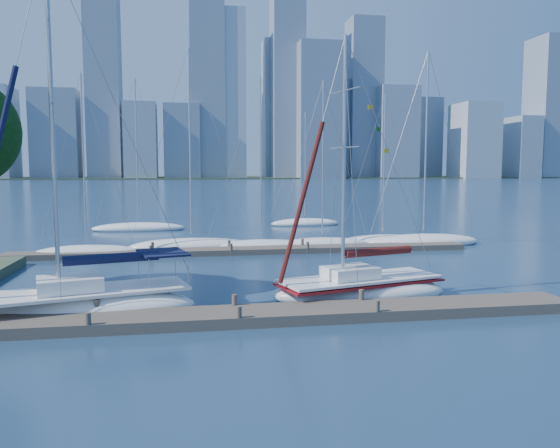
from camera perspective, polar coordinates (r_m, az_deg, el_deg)
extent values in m
plane|color=#17324B|center=(20.17, -4.55, -10.15)|extent=(700.00, 700.00, 0.00)
cube|color=#4C4238|center=(20.11, -4.55, -9.60)|extent=(26.00, 2.00, 0.40)
cube|color=#4C4238|center=(35.91, -3.64, -2.80)|extent=(30.00, 1.80, 0.36)
cube|color=#38472D|center=(339.37, -9.37, 4.77)|extent=(800.00, 100.00, 1.50)
ellipsoid|color=white|center=(22.28, -19.53, -8.29)|extent=(8.58, 4.69, 1.43)
cube|color=white|center=(22.13, -19.59, -6.61)|extent=(7.94, 4.33, 0.11)
cube|color=white|center=(22.03, -21.11, -5.84)|extent=(2.66, 2.27, 0.53)
cylinder|color=silver|center=(21.65, -22.71, 9.82)|extent=(0.17, 0.17, 12.53)
cylinder|color=silver|center=(22.03, -17.14, -3.68)|extent=(3.76, 1.09, 0.10)
cylinder|color=black|center=(22.01, -17.15, -3.44)|extent=(3.53, 1.29, 0.38)
cube|color=black|center=(22.33, -12.17, -2.94)|extent=(2.25, 2.64, 0.08)
ellipsoid|color=white|center=(23.89, 8.37, -7.12)|extent=(7.98, 4.38, 1.33)
cube|color=white|center=(23.76, 8.40, -5.65)|extent=(7.39, 4.04, 0.11)
cube|color=white|center=(23.42, 7.31, -5.03)|extent=(2.48, 2.11, 0.49)
cylinder|color=silver|center=(22.82, 6.70, 6.69)|extent=(0.16, 0.16, 10.03)
cylinder|color=silver|center=(24.09, 10.25, -3.06)|extent=(3.50, 1.02, 0.09)
cylinder|color=#400D0F|center=(24.07, 10.25, -2.85)|extent=(3.29, 1.20, 0.36)
cube|color=maroon|center=(23.79, 8.39, -6.01)|extent=(7.57, 4.18, 0.09)
ellipsoid|color=white|center=(37.04, -19.52, -2.85)|extent=(6.91, 4.50, 1.01)
cylinder|color=silver|center=(36.66, -19.84, 6.48)|extent=(0.11, 0.11, 10.54)
ellipsoid|color=white|center=(38.06, -9.22, -2.32)|extent=(8.83, 4.90, 1.17)
cylinder|color=silver|center=(37.72, -9.39, 8.41)|extent=(0.13, 0.13, 12.49)
ellipsoid|color=white|center=(37.89, -2.00, -2.35)|extent=(7.48, 2.46, 0.96)
cylinder|color=silver|center=(37.52, -2.03, 6.95)|extent=(0.10, 0.10, 10.84)
ellipsoid|color=white|center=(38.81, 4.43, -2.15)|extent=(6.90, 2.77, 1.02)
cylinder|color=silver|center=(38.44, 4.50, 6.86)|extent=(0.11, 0.11, 10.68)
ellipsoid|color=white|center=(41.30, 10.67, -1.76)|extent=(6.37, 2.27, 0.99)
cylinder|color=silver|center=(40.95, 10.82, 6.25)|extent=(0.11, 0.11, 10.07)
ellipsoid|color=white|center=(41.08, 14.75, -1.83)|extent=(8.73, 3.48, 1.22)
cylinder|color=silver|center=(40.78, 15.01, 8.32)|extent=(0.13, 0.13, 12.73)
ellipsoid|color=white|center=(50.69, -14.55, -0.44)|extent=(8.43, 4.91, 1.08)
cylinder|color=silver|center=(50.44, -14.76, 7.52)|extent=(0.12, 0.12, 12.49)
ellipsoid|color=white|center=(53.59, 2.63, 0.06)|extent=(6.94, 2.77, 1.05)
cylinder|color=silver|center=(53.32, 2.65, 6.27)|extent=(0.11, 0.11, 10.06)
cube|color=slate|center=(314.80, -22.36, 8.62)|extent=(23.68, 17.63, 46.96)
cube|color=#919DAE|center=(332.20, -17.72, 7.80)|extent=(13.37, 17.61, 37.63)
cube|color=#8597AC|center=(305.57, -14.32, 8.38)|extent=(16.77, 19.81, 40.62)
cube|color=slate|center=(306.37, -10.20, 8.44)|extent=(19.23, 16.86, 40.43)
cube|color=#919DAE|center=(312.31, -5.46, 13.24)|extent=(18.72, 14.99, 92.35)
cube|color=#8597AC|center=(330.20, -0.24, 11.78)|extent=(17.32, 17.46, 80.03)
cube|color=slate|center=(308.17, 4.15, 11.62)|extent=(24.86, 18.95, 73.88)
cube|color=#919DAE|center=(328.33, 6.97, 9.69)|extent=(15.00, 17.11, 56.30)
cube|color=#8597AC|center=(321.81, 11.96, 9.27)|extent=(22.24, 18.80, 51.54)
cube|color=slate|center=(361.42, 14.86, 8.65)|extent=(16.77, 17.52, 49.61)
cube|color=#919DAE|center=(341.61, 19.62, 8.15)|extent=(21.86, 23.94, 43.21)
cube|color=#8597AC|center=(357.31, 23.89, 7.30)|extent=(14.01, 21.38, 36.10)
cube|color=slate|center=(372.46, 26.30, 10.75)|extent=(21.26, 23.60, 83.22)
cube|color=slate|center=(316.90, -17.99, 15.24)|extent=(17.46, 18.00, 118.23)
cube|color=slate|center=(312.95, -7.62, 14.20)|extent=(18.79, 18.00, 103.16)
cube|color=slate|center=(317.94, 0.77, 14.25)|extent=(17.85, 18.00, 104.66)
cube|color=slate|center=(328.04, 8.72, 12.70)|extent=(18.50, 18.00, 90.79)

